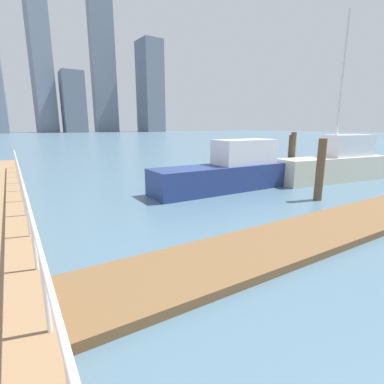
# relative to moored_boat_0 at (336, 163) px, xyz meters

# --- Properties ---
(ground_plane) EXTENTS (300.00, 300.00, 0.00)m
(ground_plane) POSITION_rel_moored_boat_0_xyz_m (-11.27, 6.49, -0.94)
(ground_plane) COLOR slate
(floating_dock) EXTENTS (12.94, 2.00, 0.18)m
(floating_dock) POSITION_rel_moored_boat_0_xyz_m (-8.30, -4.49, -0.85)
(floating_dock) COLOR brown
(floating_dock) RESTS_ON ground_plane
(boardwalk_railing) EXTENTS (0.06, 29.70, 1.08)m
(boardwalk_railing) POSITION_rel_moored_boat_0_xyz_m (-14.42, -3.55, 0.32)
(boardwalk_railing) COLOR white
(boardwalk_railing) RESTS_ON boardwalk
(dock_piling_0) EXTENTS (0.31, 0.31, 2.40)m
(dock_piling_0) POSITION_rel_moored_boat_0_xyz_m (-4.48, -2.12, 0.26)
(dock_piling_0) COLOR brown
(dock_piling_0) RESTS_ON ground_plane
(dock_piling_1) EXTENTS (0.25, 0.25, 2.40)m
(dock_piling_1) POSITION_rel_moored_boat_0_xyz_m (-2.06, 1.34, 0.26)
(dock_piling_1) COLOR #473826
(dock_piling_1) RESTS_ON ground_plane
(dock_piling_2) EXTENTS (0.28, 0.28, 2.55)m
(dock_piling_2) POSITION_rel_moored_boat_0_xyz_m (-1.85, 1.37, 0.34)
(dock_piling_2) COLOR brown
(dock_piling_2) RESTS_ON ground_plane
(moored_boat_0) EXTENTS (6.79, 2.31, 8.28)m
(moored_boat_0) POSITION_rel_moored_boat_0_xyz_m (0.00, 0.00, 0.00)
(moored_boat_0) COLOR beige
(moored_boat_0) RESTS_ON ground_plane
(moored_boat_2) EXTENTS (7.01, 1.83, 2.25)m
(moored_boat_2) POSITION_rel_moored_boat_0_xyz_m (-6.20, 1.28, -0.09)
(moored_boat_2) COLOR navy
(moored_boat_2) RESTS_ON ground_plane
(skyline_tower_2) EXTENTS (9.05, 13.65, 75.70)m
(skyline_tower_2) POSITION_rel_moored_boat_0_xyz_m (1.87, 150.04, 36.92)
(skyline_tower_2) COLOR slate
(skyline_tower_2) RESTS_ON ground_plane
(skyline_tower_3) EXTENTS (10.29, 13.33, 27.97)m
(skyline_tower_3) POSITION_rel_moored_boat_0_xyz_m (13.44, 143.92, 13.05)
(skyline_tower_3) COLOR slate
(skyline_tower_3) RESTS_ON ground_plane
(skyline_tower_4) EXTENTS (12.19, 11.05, 65.23)m
(skyline_tower_4) POSITION_rel_moored_boat_0_xyz_m (31.13, 152.20, 31.68)
(skyline_tower_4) COLOR slate
(skyline_tower_4) RESTS_ON ground_plane
(skyline_tower_5) EXTENTS (11.02, 13.83, 45.94)m
(skyline_tower_5) POSITION_rel_moored_boat_0_xyz_m (51.82, 139.59, 22.03)
(skyline_tower_5) COLOR slate
(skyline_tower_5) RESTS_ON ground_plane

